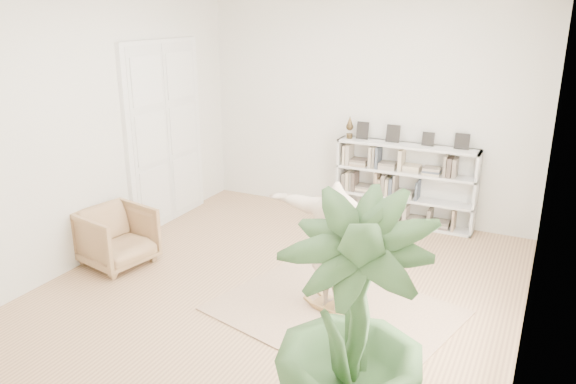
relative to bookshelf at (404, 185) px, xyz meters
The scene contains 8 objects.
floor 2.98m from the bookshelf, 104.79° to the right, with size 6.00×6.00×0.00m, color #936A4C.
doors 3.84m from the bookshelf, 156.24° to the right, with size 0.09×1.78×2.92m.
bookshelf is the anchor object (origin of this frame).
armchair 4.41m from the bookshelf, 133.73° to the right, with size 0.84×0.86×0.78m, color tan.
rug 3.13m from the bookshelf, 89.10° to the right, with size 2.50×2.00×0.02m, color tan.
rocker_board 3.12m from the bookshelf, 89.10° to the right, with size 0.55×0.41×0.10m.
person 3.08m from the bookshelf, 89.10° to the right, with size 1.82×0.50×1.48m, color beige.
houseplant 5.00m from the bookshelf, 79.87° to the right, with size 1.16×1.16×2.07m, color #315229.
Camera 1 is at (2.80, -5.58, 3.33)m, focal length 35.00 mm.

